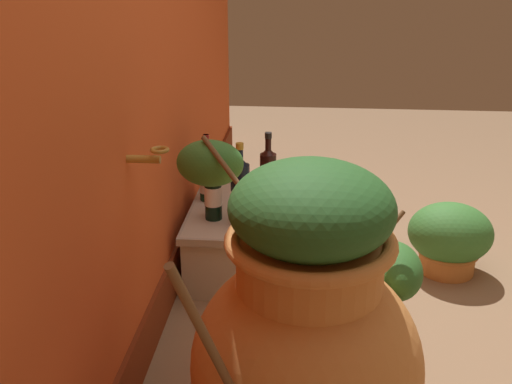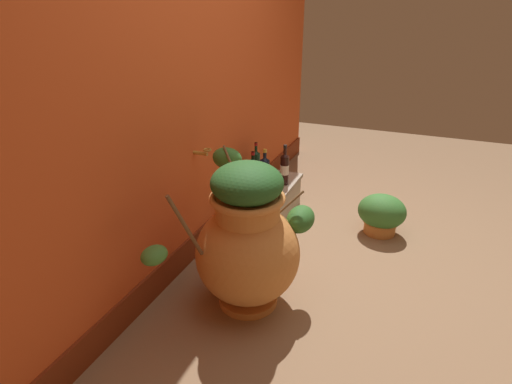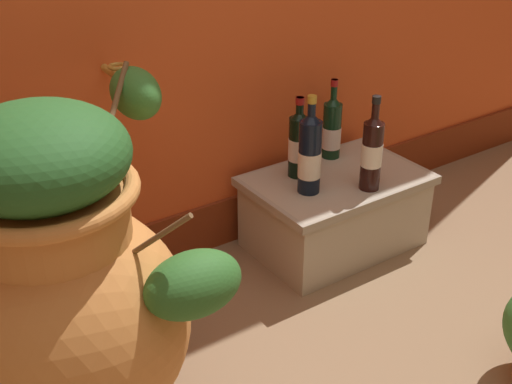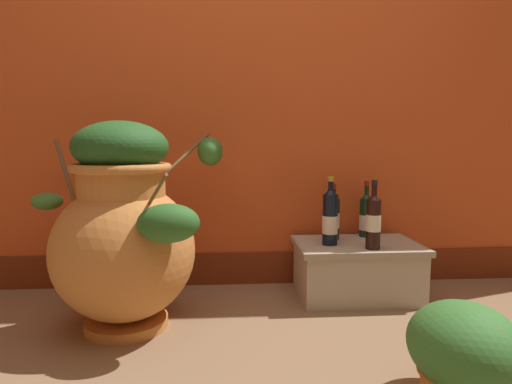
{
  "view_description": "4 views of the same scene",
  "coord_description": "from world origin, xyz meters",
  "px_view_note": "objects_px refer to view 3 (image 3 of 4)",
  "views": [
    {
      "loc": [
        -1.8,
        0.58,
        1.32
      ],
      "look_at": [
        0.02,
        0.73,
        0.58
      ],
      "focal_mm": 42.44,
      "sensor_mm": 36.0,
      "label": 1
    },
    {
      "loc": [
        -2.31,
        -0.23,
        1.61
      ],
      "look_at": [
        0.09,
        0.77,
        0.41
      ],
      "focal_mm": 28.59,
      "sensor_mm": 36.0,
      "label": 2
    },
    {
      "loc": [
        -0.87,
        -0.73,
        1.36
      ],
      "look_at": [
        0.11,
        0.7,
        0.43
      ],
      "focal_mm": 47.1,
      "sensor_mm": 36.0,
      "label": 3
    },
    {
      "loc": [
        -0.1,
        -1.21,
        0.78
      ],
      "look_at": [
        0.03,
        0.66,
        0.57
      ],
      "focal_mm": 29.7,
      "sensor_mm": 36.0,
      "label": 4
    }
  ],
  "objects_px": {
    "wine_bottle_middle": "(299,142)",
    "wine_bottle_back": "(310,153)",
    "terracotta_urn": "(64,293)",
    "wine_bottle_left": "(332,127)",
    "wine_bottle_right": "(372,150)"
  },
  "relations": [
    {
      "from": "wine_bottle_middle",
      "to": "wine_bottle_back",
      "type": "relative_size",
      "value": 0.85
    },
    {
      "from": "terracotta_urn",
      "to": "wine_bottle_middle",
      "type": "relative_size",
      "value": 3.14
    },
    {
      "from": "terracotta_urn",
      "to": "wine_bottle_left",
      "type": "relative_size",
      "value": 3.05
    },
    {
      "from": "wine_bottle_back",
      "to": "wine_bottle_left",
      "type": "bearing_deg",
      "value": 35.6
    },
    {
      "from": "terracotta_urn",
      "to": "wine_bottle_left",
      "type": "xyz_separation_m",
      "value": [
        1.18,
        0.44,
        -0.02
      ]
    },
    {
      "from": "wine_bottle_middle",
      "to": "wine_bottle_back",
      "type": "xyz_separation_m",
      "value": [
        -0.04,
        -0.12,
        0.01
      ]
    },
    {
      "from": "wine_bottle_left",
      "to": "wine_bottle_back",
      "type": "xyz_separation_m",
      "value": [
        -0.24,
        -0.17,
        0.02
      ]
    },
    {
      "from": "wine_bottle_back",
      "to": "wine_bottle_right",
      "type": "bearing_deg",
      "value": -28.17
    },
    {
      "from": "wine_bottle_middle",
      "to": "wine_bottle_right",
      "type": "distance_m",
      "value": 0.26
    },
    {
      "from": "wine_bottle_left",
      "to": "wine_bottle_back",
      "type": "bearing_deg",
      "value": -144.4
    },
    {
      "from": "terracotta_urn",
      "to": "wine_bottle_middle",
      "type": "height_order",
      "value": "terracotta_urn"
    },
    {
      "from": "wine_bottle_left",
      "to": "wine_bottle_middle",
      "type": "xyz_separation_m",
      "value": [
        -0.2,
        -0.06,
        0.01
      ]
    },
    {
      "from": "terracotta_urn",
      "to": "wine_bottle_left",
      "type": "bearing_deg",
      "value": 20.55
    },
    {
      "from": "wine_bottle_left",
      "to": "wine_bottle_middle",
      "type": "distance_m",
      "value": 0.21
    },
    {
      "from": "wine_bottle_left",
      "to": "wine_bottle_middle",
      "type": "relative_size",
      "value": 1.03
    }
  ]
}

